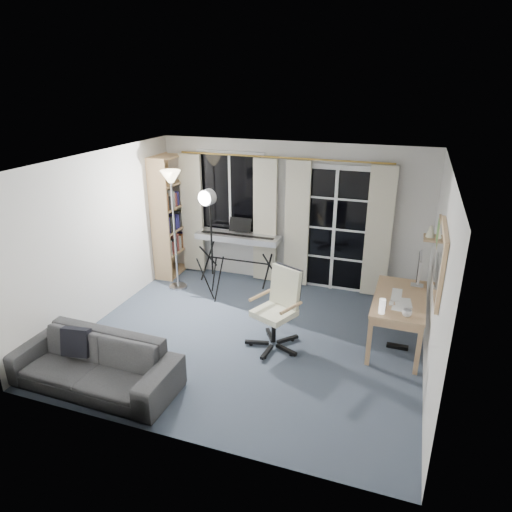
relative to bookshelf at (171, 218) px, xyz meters
The scene contains 17 objects.
floor 2.94m from the bookshelf, 39.67° to the right, with size 4.50×4.00×0.02m, color #3B4956.
window 1.20m from the bookshelf, 11.00° to the left, with size 1.20×0.08×1.40m.
french_door 2.88m from the bookshelf, ahead, with size 1.32×0.09×2.11m.
curtains 1.99m from the bookshelf, ahead, with size 3.60×0.07×2.13m.
bookshelf is the anchor object (origin of this frame).
torchiere_lamp 0.97m from the bookshelf, 56.17° to the right, with size 0.37×0.37×1.99m.
keyboard_piano 1.33m from the bookshelf, ahead, with size 1.45×0.70×1.05m.
studio_light 1.48m from the bookshelf, 36.16° to the right, with size 0.39×0.39×1.83m.
office_chair 3.12m from the bookshelf, 34.46° to the right, with size 0.74×0.75×1.06m.
desk 4.22m from the bookshelf, 17.46° to the right, with size 0.66×1.29×0.69m.
monitor 4.28m from the bookshelf, 10.91° to the right, with size 0.17×0.50×0.43m.
desk_clutter 4.24m from the bookshelf, 20.53° to the right, with size 0.41×0.78×0.87m.
mug 4.48m from the bookshelf, 23.20° to the right, with size 0.11×0.09×0.11m, color silver.
wall_mirror 4.87m from the bookshelf, 25.92° to the right, with size 0.04×0.94×0.74m.
framed_print 4.56m from the bookshelf, 15.57° to the right, with size 0.03×0.42×0.32m.
wall_shelf 4.36m from the bookshelf, ahead, with size 0.16×0.30×0.18m.
sofa 3.46m from the bookshelf, 76.61° to the right, with size 1.99×0.62×0.77m.
Camera 1 is at (1.86, -5.08, 3.32)m, focal length 32.00 mm.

